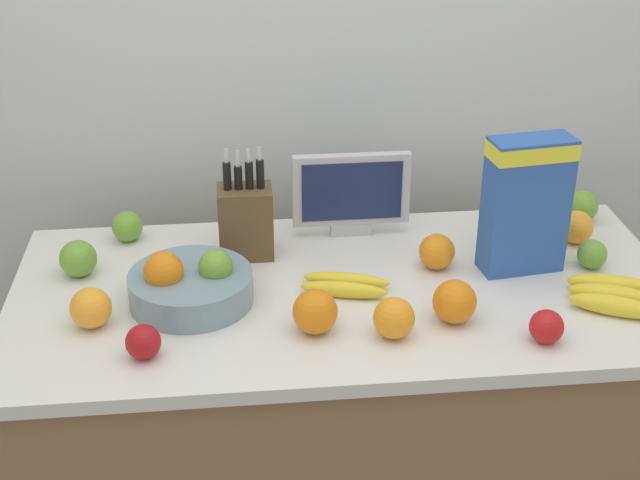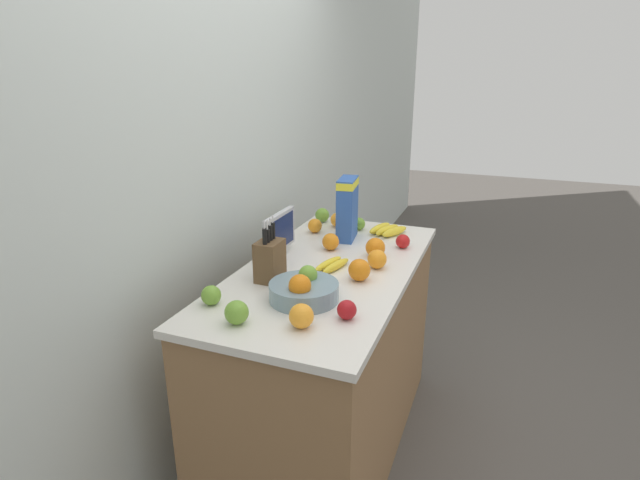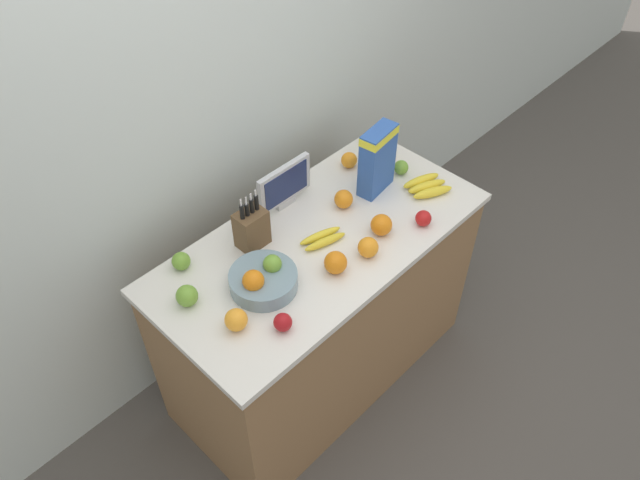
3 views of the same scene
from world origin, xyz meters
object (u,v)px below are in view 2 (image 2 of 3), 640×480
object	(u,v)px
apple_middle	(403,241)
orange_front_left	(331,242)
knife_block	(270,260)
cereal_box	(347,206)
apple_rightmost	(237,312)
apple_leftmost	(359,224)
apple_by_knife_block	(347,310)
orange_mid_right	(375,247)
banana_bunch_right	(332,265)
orange_back_center	(338,220)
orange_front_center	(315,226)
small_monitor	(280,233)
banana_bunch_left	(387,230)
apple_rear	(322,215)
fruit_bowl	(304,290)
orange_mid_left	(301,316)
orange_front_right	(359,270)
apple_front	(211,295)
orange_by_cereal	(377,259)

from	to	relation	value
apple_middle	orange_front_left	xyz separation A→B (m)	(-0.15, 0.31, 0.01)
knife_block	cereal_box	bearing A→B (deg)	-11.88
apple_rightmost	apple_leftmost	world-z (taller)	apple_rightmost
apple_by_knife_block	orange_mid_right	distance (m)	0.61
banana_bunch_right	orange_back_center	bearing A→B (deg)	16.95
orange_mid_right	apple_middle	bearing A→B (deg)	-29.92
apple_middle	orange_front_center	distance (m)	0.48
small_monitor	banana_bunch_left	xyz separation A→B (m)	(0.50, -0.37, -0.09)
apple_rear	apple_rightmost	distance (m)	1.20
fruit_bowl	orange_front_center	world-z (taller)	fruit_bowl
banana_bunch_left	orange_mid_right	size ratio (longest dim) A/B	2.41
knife_block	orange_mid_left	world-z (taller)	knife_block
apple_middle	apple_leftmost	xyz separation A→B (m)	(0.20, 0.28, -0.00)
fruit_bowl	orange_mid_left	bearing A→B (deg)	-159.27
apple_by_knife_block	orange_front_right	xyz separation A→B (m)	(0.33, 0.06, 0.01)
apple_by_knife_block	orange_mid_right	size ratio (longest dim) A/B	0.76
apple_by_knife_block	apple_front	size ratio (longest dim) A/B	0.94
cereal_box	fruit_bowl	distance (m)	0.74
apple_leftmost	apple_front	bearing A→B (deg)	166.95
apple_middle	orange_mid_left	bearing A→B (deg)	170.49
fruit_bowl	apple_rightmost	bearing A→B (deg)	150.49
fruit_bowl	orange_front_right	size ratio (longest dim) A/B	2.87
banana_bunch_right	fruit_bowl	bearing A→B (deg)	-179.22
orange_mid_right	orange_by_cereal	xyz separation A→B (m)	(-0.13, -0.04, -0.00)
fruit_bowl	orange_front_center	xyz separation A→B (m)	(0.76, 0.26, -0.00)
small_monitor	orange_front_center	size ratio (longest dim) A/B	3.76
orange_front_right	knife_block	bearing A→B (deg)	110.27
banana_bunch_right	orange_mid_right	xyz separation A→B (m)	(0.20, -0.13, 0.03)
orange_front_center	orange_mid_left	bearing A→B (deg)	-160.88
orange_front_right	orange_by_cereal	bearing A→B (deg)	-12.45
orange_mid_right	orange_by_cereal	world-z (taller)	orange_mid_right
cereal_box	apple_by_knife_block	size ratio (longest dim) A/B	4.53
apple_rear	orange_mid_left	xyz separation A→B (m)	(-1.14, -0.36, 0.00)
banana_bunch_right	orange_front_left	size ratio (longest dim) A/B	2.42
small_monitor	apple_leftmost	bearing A→B (deg)	-22.99
apple_leftmost	orange_back_center	xyz separation A→B (m)	(0.01, 0.12, 0.01)
apple_by_knife_block	orange_mid_right	bearing A→B (deg)	6.08
apple_rightmost	orange_by_cereal	distance (m)	0.71
orange_mid_right	orange_front_right	world-z (taller)	same
knife_block	orange_back_center	bearing A→B (deg)	-1.48
apple_by_knife_block	orange_mid_left	bearing A→B (deg)	132.45
orange_front_center	orange_back_center	world-z (taller)	orange_back_center
apple_middle	orange_front_left	size ratio (longest dim) A/B	0.84
cereal_box	apple_front	distance (m)	0.92
fruit_bowl	orange_front_left	distance (m)	0.55
apple_leftmost	apple_by_knife_block	bearing A→B (deg)	-165.51
banana_bunch_left	apple_by_knife_block	bearing A→B (deg)	-174.34
apple_front	orange_by_cereal	world-z (taller)	orange_by_cereal
apple_by_knife_block	apple_leftmost	world-z (taller)	apple_by_knife_block
cereal_box	orange_mid_left	distance (m)	0.94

